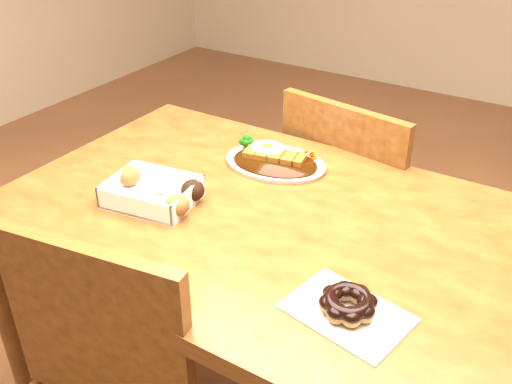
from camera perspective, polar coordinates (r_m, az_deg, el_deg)
The scene contains 5 objects.
table at distance 1.34m, azimuth 0.42°, elevation -5.68°, with size 1.20×0.80×0.75m.
chair_far at distance 1.83m, azimuth 10.10°, elevation -1.85°, with size 0.48×0.48×0.87m.
katsu_curry_plate at distance 1.49m, azimuth 1.84°, elevation 3.25°, with size 0.28×0.22×0.05m.
donut_box at distance 1.34m, azimuth -10.36°, elevation 0.10°, with size 0.24×0.18×0.06m.
pon_de_ring at distance 1.03m, azimuth 9.18°, elevation -11.02°, with size 0.23×0.18×0.04m.
Camera 1 is at (0.57, -0.92, 1.45)m, focal length 40.00 mm.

